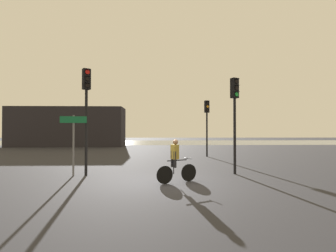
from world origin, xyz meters
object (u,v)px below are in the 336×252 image
object	(u,v)px
traffic_light_near_right	(235,107)
direction_sign_post	(74,136)
distant_building	(68,127)
cyclist	(176,161)
traffic_light_far_right	(207,117)
traffic_light_near_left	(86,101)

from	to	relation	value
traffic_light_near_right	direction_sign_post	size ratio (longest dim) A/B	1.65
distant_building	cyclist	xyz separation A→B (m)	(11.80, -22.71, -1.56)
traffic_light_far_right	traffic_light_near_right	size ratio (longest dim) A/B	0.97
distant_building	traffic_light_near_right	bearing A→B (deg)	-55.05
distant_building	traffic_light_near_left	xyz separation A→B (m)	(8.02, -21.02, 0.83)
distant_building	traffic_light_far_right	xyz separation A→B (m)	(14.74, -13.08, 0.54)
traffic_light_near_left	direction_sign_post	size ratio (longest dim) A/B	1.78
distant_building	traffic_light_far_right	size ratio (longest dim) A/B	3.24
distant_building	traffic_light_near_left	size ratio (longest dim) A/B	2.92
traffic_light_near_right	cyclist	xyz separation A→B (m)	(-2.78, -1.86, -2.18)
traffic_light_far_right	traffic_light_near_left	distance (m)	10.41
traffic_light_near_right	cyclist	size ratio (longest dim) A/B	2.65
traffic_light_near_left	direction_sign_post	distance (m)	1.60
traffic_light_near_right	distant_building	bearing A→B (deg)	-83.59
traffic_light_near_left	traffic_light_near_right	bearing A→B (deg)	146.62
traffic_light_near_right	direction_sign_post	xyz separation A→B (m)	(-7.05, -0.31, -1.30)
distant_building	traffic_light_near_left	distance (m)	22.51
traffic_light_near_left	traffic_light_near_right	world-z (taller)	traffic_light_near_left
traffic_light_near_left	traffic_light_near_right	xyz separation A→B (m)	(6.55, 0.17, -0.21)
direction_sign_post	traffic_light_far_right	bearing A→B (deg)	-139.35
traffic_light_near_left	cyclist	xyz separation A→B (m)	(3.78, -1.69, -2.39)
traffic_light_far_right	direction_sign_post	size ratio (longest dim) A/B	1.61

